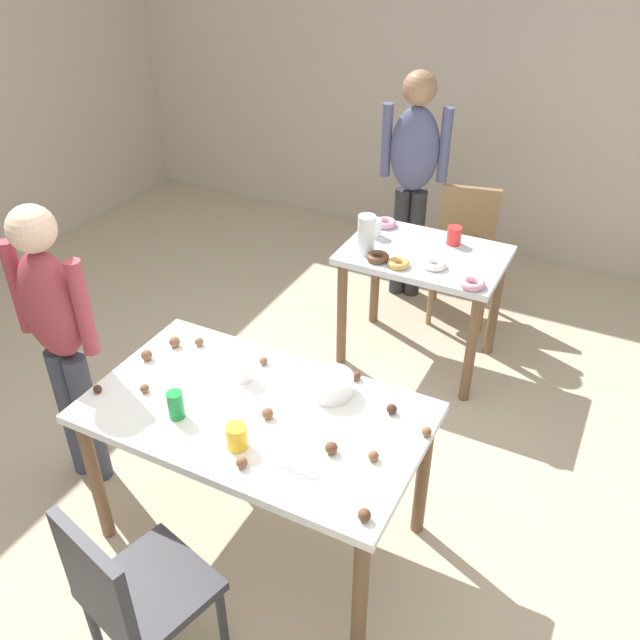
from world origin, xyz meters
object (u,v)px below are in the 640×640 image
(chair_near_table, at_px, (130,592))
(person_adult_far, at_px, (413,168))
(dining_table_near, at_px, (256,426))
(person_girl_near, at_px, (58,330))
(dining_table_far, at_px, (423,272))
(pitcher_far, at_px, (366,234))
(mixing_bowl, at_px, (331,385))
(chair_far_table, at_px, (465,246))
(soda_can, at_px, (176,405))

(chair_near_table, height_order, person_adult_far, person_adult_far)
(dining_table_near, xyz_separation_m, person_girl_near, (-0.98, -0.07, 0.23))
(dining_table_far, bearing_deg, pitcher_far, -152.67)
(dining_table_far, distance_m, mixing_bowl, 1.40)
(chair_near_table, xyz_separation_m, person_adult_far, (-0.15, 3.11, 0.46))
(chair_near_table, bearing_deg, chair_far_table, 84.97)
(dining_table_far, bearing_deg, mixing_bowl, -86.94)
(dining_table_near, distance_m, person_girl_near, 1.01)
(person_adult_far, distance_m, soda_can, 2.52)
(dining_table_near, relative_size, person_girl_near, 0.94)
(chair_far_table, distance_m, person_adult_far, 0.62)
(chair_far_table, height_order, pitcher_far, pitcher_far)
(chair_far_table, bearing_deg, person_adult_far, 174.65)
(chair_far_table, relative_size, soda_can, 7.13)
(dining_table_near, bearing_deg, pitcher_far, 95.84)
(chair_near_table, relative_size, soda_can, 7.13)
(pitcher_far, bearing_deg, chair_far_table, 66.03)
(dining_table_near, relative_size, pitcher_far, 6.09)
(mixing_bowl, distance_m, pitcher_far, 1.28)
(person_adult_far, height_order, soda_can, person_adult_far)
(dining_table_near, distance_m, chair_far_table, 2.31)
(dining_table_far, bearing_deg, person_adult_far, 116.22)
(chair_far_table, bearing_deg, mixing_bowl, -89.76)
(person_girl_near, bearing_deg, soda_can, -8.51)
(chair_far_table, height_order, mixing_bowl, chair_far_table)
(dining_table_near, bearing_deg, person_adult_far, 94.82)
(mixing_bowl, bearing_deg, dining_table_far, 93.06)
(chair_far_table, relative_size, pitcher_far, 3.80)
(mixing_bowl, bearing_deg, soda_can, -139.53)
(chair_far_table, xyz_separation_m, person_adult_far, (-0.42, 0.04, 0.46))
(pitcher_far, bearing_deg, mixing_bowl, -72.85)
(person_girl_near, xyz_separation_m, mixing_bowl, (1.21, 0.31, -0.09))
(chair_far_table, height_order, person_adult_far, person_adult_far)
(dining_table_far, distance_m, person_adult_far, 0.86)
(chair_near_table, xyz_separation_m, mixing_bowl, (0.28, 1.01, 0.30))
(person_adult_far, bearing_deg, soda_can, -91.40)
(dining_table_near, height_order, mixing_bowl, mixing_bowl)
(mixing_bowl, distance_m, soda_can, 0.64)
(pitcher_far, bearing_deg, person_adult_far, 93.08)
(chair_far_table, bearing_deg, dining_table_far, -95.53)
(person_adult_far, bearing_deg, person_girl_near, -107.99)
(chair_far_table, xyz_separation_m, mixing_bowl, (0.01, -2.06, 0.30))
(chair_near_table, distance_m, mixing_bowl, 1.09)
(dining_table_near, xyz_separation_m, pitcher_far, (-0.15, 1.46, 0.20))
(mixing_bowl, relative_size, soda_can, 1.58)
(dining_table_near, height_order, person_adult_far, person_adult_far)
(pitcher_far, bearing_deg, chair_near_table, -87.46)
(dining_table_far, xyz_separation_m, chair_far_table, (0.07, 0.67, -0.12))
(dining_table_near, height_order, chair_near_table, chair_near_table)
(chair_near_table, bearing_deg, person_girl_near, 142.79)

